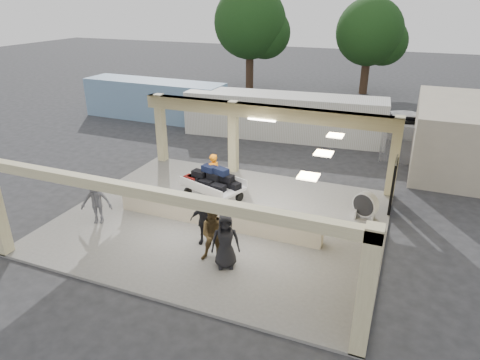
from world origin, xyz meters
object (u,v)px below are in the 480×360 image
at_px(baggage_counter, 216,213).
at_px(container_white, 284,116).
at_px(passenger_b, 204,221).
at_px(passenger_c, 96,201).
at_px(luggage_cart, 213,181).
at_px(baggage_handler, 213,175).
at_px(car_dark, 418,125).
at_px(container_blue, 155,100).
at_px(passenger_a, 215,234).
at_px(car_white_a, 412,125).
at_px(drum_fan, 366,204).
at_px(passenger_d, 225,241).

distance_m(baggage_counter, container_white, 11.76).
relative_size(passenger_b, passenger_c, 0.92).
height_order(luggage_cart, baggage_handler, baggage_handler).
height_order(car_dark, container_blue, container_blue).
bearing_deg(car_dark, passenger_a, 156.69).
relative_size(baggage_counter, passenger_b, 4.93).
xyz_separation_m(baggage_handler, passenger_c, (-2.99, -3.84, -0.03)).
relative_size(passenger_c, car_white_a, 0.33).
bearing_deg(drum_fan, baggage_counter, -127.17).
height_order(baggage_handler, passenger_a, passenger_a).
height_order(passenger_c, container_blue, container_blue).
bearing_deg(baggage_counter, passenger_a, -65.80).
bearing_deg(luggage_cart, passenger_d, -41.27).
relative_size(drum_fan, baggage_handler, 0.58).
bearing_deg(passenger_b, passenger_c, 173.97).
bearing_deg(passenger_c, passenger_d, -30.86).
xyz_separation_m(baggage_counter, passenger_d, (1.40, -2.29, 0.44)).
height_order(passenger_b, car_dark, passenger_b).
distance_m(passenger_b, passenger_c, 4.37).
relative_size(luggage_cart, car_dark, 0.72).
bearing_deg(drum_fan, passenger_d, -101.37).
bearing_deg(passenger_c, drum_fan, 1.26).
bearing_deg(luggage_cart, passenger_b, -50.73).
distance_m(car_dark, container_blue, 17.44).
distance_m(passenger_a, car_dark, 18.08).
xyz_separation_m(baggage_handler, car_dark, (7.94, 12.70, -0.37)).
xyz_separation_m(baggage_counter, container_white, (-0.93, 11.70, 0.71)).
height_order(drum_fan, container_blue, container_blue).
bearing_deg(car_dark, container_white, 109.00).
relative_size(baggage_counter, passenger_a, 4.29).
height_order(drum_fan, car_dark, car_dark).
bearing_deg(luggage_cart, container_white, 107.76).
distance_m(baggage_handler, passenger_a, 4.93).
bearing_deg(passenger_a, container_blue, 107.08).
relative_size(passenger_d, car_white_a, 0.34).
bearing_deg(car_white_a, container_white, 96.63).
height_order(baggage_counter, luggage_cart, luggage_cart).
bearing_deg(luggage_cart, container_blue, 150.79).
distance_m(luggage_cart, passenger_b, 3.53).
xyz_separation_m(baggage_counter, drum_fan, (5.08, 2.65, 0.09)).
relative_size(luggage_cart, drum_fan, 2.64).
bearing_deg(baggage_counter, container_blue, 130.13).
height_order(passenger_b, passenger_c, passenger_c).
distance_m(baggage_handler, container_white, 9.36).
relative_size(baggage_counter, drum_fan, 7.60).
height_order(baggage_handler, passenger_b, baggage_handler).
xyz_separation_m(baggage_counter, passenger_b, (0.15, -1.28, 0.34)).
relative_size(passenger_b, container_blue, 0.16).
xyz_separation_m(luggage_cart, passenger_c, (-3.12, -3.52, 0.12)).
relative_size(passenger_d, container_blue, 0.18).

